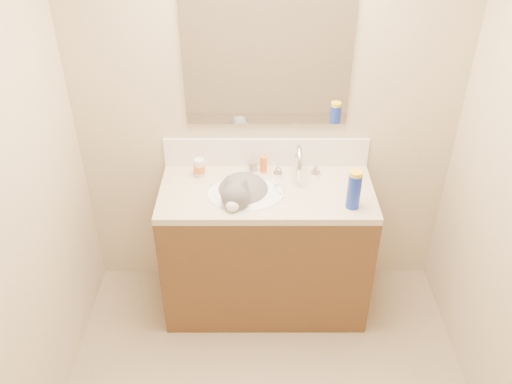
{
  "coord_description": "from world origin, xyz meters",
  "views": [
    {
      "loc": [
        -0.06,
        -1.53,
        2.56
      ],
      "look_at": [
        -0.06,
        0.92,
        0.88
      ],
      "focal_mm": 38.0,
      "sensor_mm": 36.0,
      "label": 1
    }
  ],
  "objects_px": {
    "basin": "(245,203)",
    "pill_bottle": "(199,167)",
    "vanity_cabinet": "(266,251)",
    "silver_jar": "(252,166)",
    "spray_can": "(354,191)",
    "amber_bottle": "(264,164)",
    "faucet": "(298,164)",
    "cat": "(242,195)"
  },
  "relations": [
    {
      "from": "faucet",
      "to": "silver_jar",
      "type": "xyz_separation_m",
      "value": [
        -0.26,
        0.07,
        -0.06
      ]
    },
    {
      "from": "silver_jar",
      "to": "amber_bottle",
      "type": "xyz_separation_m",
      "value": [
        0.06,
        -0.01,
        0.02
      ]
    },
    {
      "from": "basin",
      "to": "silver_jar",
      "type": "height_order",
      "value": "silver_jar"
    },
    {
      "from": "vanity_cabinet",
      "to": "amber_bottle",
      "type": "height_order",
      "value": "amber_bottle"
    },
    {
      "from": "vanity_cabinet",
      "to": "basin",
      "type": "distance_m",
      "value": 0.4
    },
    {
      "from": "spray_can",
      "to": "cat",
      "type": "bearing_deg",
      "value": 166.49
    },
    {
      "from": "vanity_cabinet",
      "to": "silver_jar",
      "type": "bearing_deg",
      "value": 111.4
    },
    {
      "from": "vanity_cabinet",
      "to": "basin",
      "type": "bearing_deg",
      "value": -165.96
    },
    {
      "from": "faucet",
      "to": "cat",
      "type": "xyz_separation_m",
      "value": [
        -0.32,
        -0.15,
        -0.11
      ]
    },
    {
      "from": "vanity_cabinet",
      "to": "basin",
      "type": "height_order",
      "value": "basin"
    },
    {
      "from": "vanity_cabinet",
      "to": "cat",
      "type": "relative_size",
      "value": 2.65
    },
    {
      "from": "vanity_cabinet",
      "to": "amber_bottle",
      "type": "relative_size",
      "value": 11.94
    },
    {
      "from": "basin",
      "to": "pill_bottle",
      "type": "relative_size",
      "value": 4.21
    },
    {
      "from": "faucet",
      "to": "pill_bottle",
      "type": "relative_size",
      "value": 2.62
    },
    {
      "from": "vanity_cabinet",
      "to": "faucet",
      "type": "xyz_separation_m",
      "value": [
        0.18,
        0.14,
        0.54
      ]
    },
    {
      "from": "faucet",
      "to": "cat",
      "type": "distance_m",
      "value": 0.37
    },
    {
      "from": "pill_bottle",
      "to": "amber_bottle",
      "type": "height_order",
      "value": "pill_bottle"
    },
    {
      "from": "basin",
      "to": "silver_jar",
      "type": "bearing_deg",
      "value": 80.44
    },
    {
      "from": "pill_bottle",
      "to": "faucet",
      "type": "bearing_deg",
      "value": -1.49
    },
    {
      "from": "faucet",
      "to": "spray_can",
      "type": "xyz_separation_m",
      "value": [
        0.27,
        -0.3,
        0.01
      ]
    },
    {
      "from": "cat",
      "to": "silver_jar",
      "type": "bearing_deg",
      "value": 89.27
    },
    {
      "from": "pill_bottle",
      "to": "spray_can",
      "type": "xyz_separation_m",
      "value": [
        0.84,
        -0.31,
        0.05
      ]
    },
    {
      "from": "faucet",
      "to": "basin",
      "type": "bearing_deg",
      "value": -150.88
    },
    {
      "from": "faucet",
      "to": "pill_bottle",
      "type": "xyz_separation_m",
      "value": [
        -0.57,
        0.01,
        -0.03
      ]
    },
    {
      "from": "cat",
      "to": "amber_bottle",
      "type": "bearing_deg",
      "value": 73.48
    },
    {
      "from": "cat",
      "to": "basin",
      "type": "bearing_deg",
      "value": -22.82
    },
    {
      "from": "basin",
      "to": "silver_jar",
      "type": "xyz_separation_m",
      "value": [
        0.04,
        0.24,
        0.1
      ]
    },
    {
      "from": "faucet",
      "to": "spray_can",
      "type": "relative_size",
      "value": 1.42
    },
    {
      "from": "vanity_cabinet",
      "to": "amber_bottle",
      "type": "xyz_separation_m",
      "value": [
        -0.02,
        0.19,
        0.5
      ]
    },
    {
      "from": "cat",
      "to": "spray_can",
      "type": "height_order",
      "value": "spray_can"
    },
    {
      "from": "vanity_cabinet",
      "to": "silver_jar",
      "type": "height_order",
      "value": "silver_jar"
    },
    {
      "from": "pill_bottle",
      "to": "silver_jar",
      "type": "bearing_deg",
      "value": 9.88
    },
    {
      "from": "basin",
      "to": "pill_bottle",
      "type": "bearing_deg",
      "value": 145.76
    },
    {
      "from": "faucet",
      "to": "cat",
      "type": "bearing_deg",
      "value": -154.04
    },
    {
      "from": "vanity_cabinet",
      "to": "cat",
      "type": "height_order",
      "value": "cat"
    },
    {
      "from": "pill_bottle",
      "to": "cat",
      "type": "bearing_deg",
      "value": -34.09
    },
    {
      "from": "vanity_cabinet",
      "to": "amber_bottle",
      "type": "distance_m",
      "value": 0.54
    },
    {
      "from": "spray_can",
      "to": "amber_bottle",
      "type": "bearing_deg",
      "value": 143.12
    },
    {
      "from": "vanity_cabinet",
      "to": "basin",
      "type": "xyz_separation_m",
      "value": [
        -0.12,
        -0.03,
        0.38
      ]
    },
    {
      "from": "vanity_cabinet",
      "to": "basin",
      "type": "relative_size",
      "value": 2.67
    },
    {
      "from": "faucet",
      "to": "silver_jar",
      "type": "bearing_deg",
      "value": 165.35
    },
    {
      "from": "vanity_cabinet",
      "to": "faucet",
      "type": "height_order",
      "value": "faucet"
    }
  ]
}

